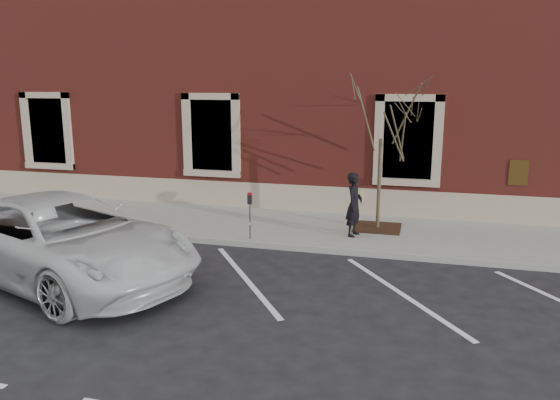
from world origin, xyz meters
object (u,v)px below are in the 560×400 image
(parking_meter, at_px, (250,207))
(white_truck, at_px, (62,239))
(man, at_px, (354,205))
(sapling, at_px, (382,113))

(parking_meter, relative_size, white_truck, 0.19)
(man, bearing_deg, sapling, -18.42)
(man, distance_m, parking_meter, 2.67)
(man, xyz_separation_m, white_truck, (-5.44, -4.37, -0.10))
(man, bearing_deg, white_truck, 140.87)
(parking_meter, distance_m, sapling, 4.21)
(man, distance_m, sapling, 2.49)
(man, relative_size, white_truck, 0.26)
(parking_meter, distance_m, white_truck, 4.49)
(parking_meter, bearing_deg, white_truck, -118.92)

